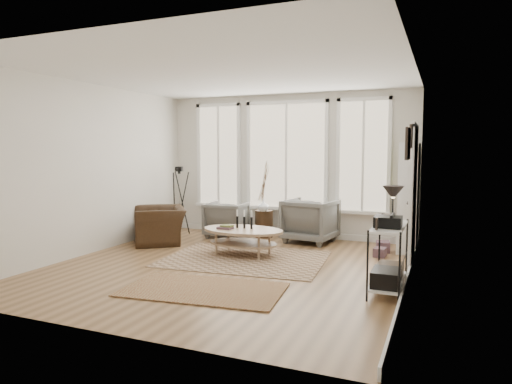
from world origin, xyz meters
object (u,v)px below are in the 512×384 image
at_px(bookcase, 409,197).
at_px(low_shelf, 389,251).
at_px(armchair_left, 227,219).
at_px(armchair_right, 310,220).
at_px(coffee_table, 242,235).
at_px(accent_chair, 160,225).
at_px(side_table, 264,201).

bearing_deg(bookcase, low_shelf, -91.28).
bearing_deg(armchair_left, bookcase, 175.96).
relative_size(armchair_left, armchair_right, 0.86).
relative_size(bookcase, coffee_table, 1.43).
height_order(bookcase, armchair_right, bookcase).
xyz_separation_m(low_shelf, coffee_table, (-2.50, 1.07, -0.16)).
height_order(low_shelf, armchair_right, low_shelf).
bearing_deg(low_shelf, accent_chair, 162.27).
height_order(coffee_table, armchair_left, armchair_left).
bearing_deg(low_shelf, armchair_right, 124.06).
height_order(coffee_table, side_table, side_table).
bearing_deg(armchair_left, low_shelf, 139.36).
bearing_deg(accent_chair, coffee_table, 42.26).
bearing_deg(low_shelf, bookcase, 88.72).
bearing_deg(armchair_left, armchair_right, 179.25).
distance_m(armchair_right, side_table, 1.07).
distance_m(armchair_right, accent_chair, 2.89).
relative_size(armchair_left, side_table, 0.52).
xyz_separation_m(side_table, accent_chair, (-1.63, -1.31, -0.40)).
height_order(armchair_right, accent_chair, armchair_right).
relative_size(armchair_right, accent_chair, 0.88).
xyz_separation_m(low_shelf, armchair_right, (-1.74, 2.57, -0.09)).
distance_m(coffee_table, side_table, 1.70).
distance_m(coffee_table, armchair_left, 1.66).
distance_m(bookcase, accent_chair, 4.62).
distance_m(bookcase, side_table, 2.82).
xyz_separation_m(coffee_table, armchair_left, (-0.96, 1.35, 0.01)).
xyz_separation_m(bookcase, side_table, (-2.81, 0.19, -0.22)).
relative_size(coffee_table, accent_chair, 1.36).
distance_m(bookcase, armchair_left, 3.56).
bearing_deg(armchair_right, accent_chair, 32.47).
distance_m(coffee_table, armchair_right, 1.68).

